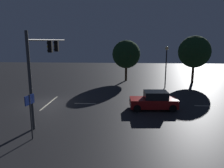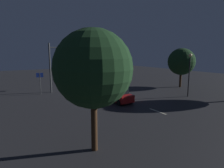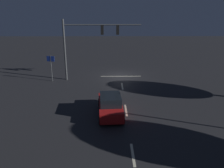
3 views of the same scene
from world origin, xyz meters
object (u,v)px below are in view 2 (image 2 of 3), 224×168
Objects in this scene: street_lamp_left_kerb at (190,67)px; tree_left_far at (181,62)px; car_approaching at (117,95)px; route_sign at (40,79)px; traffic_signal_assembly at (69,58)px; tree_right_near at (93,69)px.

tree_left_far is at bearing -133.53° from street_lamp_left_kerb.
street_lamp_left_kerb reaches higher than car_approaching.
traffic_signal_assembly is at bearing -171.85° from route_sign.
street_lamp_left_kerb is 17.51m from tree_right_near.
route_sign is 17.55m from tree_right_near.
traffic_signal_assembly reaches higher than tree_left_far.
route_sign is at bearing -35.27° from street_lamp_left_kerb.
traffic_signal_assembly is 1.26× the size of tree_right_near.
street_lamp_left_kerb is 0.87× the size of tree_left_far.
traffic_signal_assembly is 5.16m from route_sign.
tree_right_near is at bearing 27.86° from tree_left_far.
street_lamp_left_kerb is at bearing 134.35° from traffic_signal_assembly.
tree_right_near is (7.17, 8.71, 3.93)m from car_approaching.
tree_left_far is (-14.26, -2.62, 3.38)m from car_approaching.
car_approaching is 14.89m from tree_left_far.
route_sign is 0.47× the size of tree_left_far.
traffic_signal_assembly is 1.37× the size of tree_left_far.
street_lamp_left_kerb is (-9.24, 2.66, 3.02)m from car_approaching.
tree_left_far is (-5.02, -5.29, 0.36)m from street_lamp_left_kerb.
street_lamp_left_kerb is at bearing -159.78° from tree_right_near.
car_approaching is 11.05m from route_sign.
traffic_signal_assembly is 1.96× the size of car_approaching.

